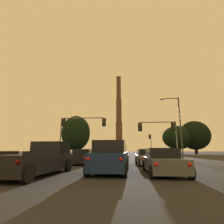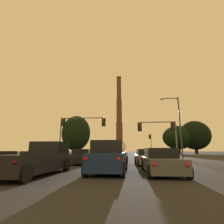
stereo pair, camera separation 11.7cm
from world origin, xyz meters
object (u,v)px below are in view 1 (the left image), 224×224
(sedan_right_lane_front, at_px, (147,157))
(sedan_left_lane_front, at_px, (83,157))
(pickup_truck_left_lane_second, at_px, (39,160))
(traffic_light_far_right, at_px, (151,141))
(suv_center_lane_second, at_px, (110,157))
(traffic_light_overhead_right, at_px, (163,130))
(suv_center_lane_front, at_px, (117,155))
(street_lamp, at_px, (177,121))
(smokestack, at_px, (119,121))
(sedan_right_lane_second, at_px, (163,162))
(traffic_light_overhead_left, at_px, (76,127))

(sedan_right_lane_front, xyz_separation_m, sedan_left_lane_front, (-6.20, 0.50, 0.00))
(pickup_truck_left_lane_second, relative_size, traffic_light_far_right, 0.95)
(suv_center_lane_second, relative_size, traffic_light_overhead_right, 0.91)
(sedan_left_lane_front, height_order, suv_center_lane_second, suv_center_lane_second)
(suv_center_lane_front, height_order, traffic_light_overhead_right, traffic_light_overhead_right)
(suv_center_lane_front, xyz_separation_m, pickup_truck_left_lane_second, (-3.85, -7.28, -0.09))
(suv_center_lane_front, bearing_deg, sedan_left_lane_front, 172.80)
(sedan_left_lane_front, relative_size, street_lamp, 0.52)
(suv_center_lane_second, bearing_deg, smokestack, 93.79)
(sedan_right_lane_second, height_order, sedan_right_lane_front, same)
(traffic_light_far_right, height_order, smokestack, smokestack)
(traffic_light_far_right, bearing_deg, suv_center_lane_front, -102.77)
(sedan_right_lane_second, relative_size, traffic_light_overhead_right, 0.87)
(pickup_truck_left_lane_second, height_order, suv_center_lane_second, suv_center_lane_second)
(suv_center_lane_second, distance_m, traffic_light_overhead_left, 15.99)
(sedan_right_lane_front, relative_size, sedan_left_lane_front, 1.01)
(sedan_left_lane_front, xyz_separation_m, street_lamp, (11.75, 8.55, 4.86))
(sedan_right_lane_front, relative_size, suv_center_lane_second, 0.96)
(suv_center_lane_second, xyz_separation_m, traffic_light_overhead_right, (6.06, 13.95, 3.18))
(sedan_left_lane_front, relative_size, traffic_light_overhead_right, 0.87)
(suv_center_lane_second, xyz_separation_m, traffic_light_far_right, (7.65, 39.50, 2.94))
(sedan_right_lane_front, xyz_separation_m, smokestack, (-7.21, 104.17, 20.75))
(suv_center_lane_front, xyz_separation_m, traffic_light_overhead_right, (6.03, 8.07, 3.18))
(sedan_left_lane_front, xyz_separation_m, traffic_light_far_right, (10.97, 33.06, 3.17))
(pickup_truck_left_lane_second, distance_m, traffic_light_far_right, 42.58)
(sedan_right_lane_second, height_order, traffic_light_overhead_right, traffic_light_overhead_right)
(suv_center_lane_second, bearing_deg, traffic_light_overhead_right, 68.07)
(sedan_right_lane_second, distance_m, smokestack, 112.62)
(sedan_right_lane_second, height_order, traffic_light_far_right, traffic_light_far_right)
(sedan_left_lane_front, bearing_deg, traffic_light_far_right, 72.14)
(sedan_right_lane_front, bearing_deg, traffic_light_overhead_left, 137.23)
(traffic_light_overhead_right, xyz_separation_m, street_lamp, (2.36, 1.04, 1.45))
(sedan_right_lane_second, bearing_deg, sedan_left_lane_front, 133.37)
(sedan_right_lane_front, height_order, traffic_light_overhead_right, traffic_light_overhead_right)
(sedan_left_lane_front, bearing_deg, street_lamp, 36.56)
(sedan_left_lane_front, relative_size, traffic_light_far_right, 0.81)
(sedan_right_lane_front, height_order, smokestack, smokestack)
(sedan_left_lane_front, bearing_deg, traffic_light_overhead_right, 39.19)
(pickup_truck_left_lane_second, height_order, traffic_light_overhead_right, traffic_light_overhead_right)
(suv_center_lane_second, relative_size, smokestack, 0.09)
(sedan_right_lane_front, distance_m, smokestack, 106.46)
(sedan_right_lane_second, bearing_deg, traffic_light_far_right, 83.60)
(sedan_left_lane_front, bearing_deg, sedan_right_lane_second, -46.32)
(pickup_truck_left_lane_second, height_order, traffic_light_overhead_left, traffic_light_overhead_left)
(pickup_truck_left_lane_second, distance_m, suv_center_lane_second, 4.07)
(suv_center_lane_front, distance_m, sedan_left_lane_front, 3.41)
(suv_center_lane_front, xyz_separation_m, sedan_left_lane_front, (-3.36, 0.56, -0.23))
(sedan_right_lane_front, relative_size, traffic_light_overhead_right, 0.88)
(traffic_light_overhead_right, height_order, smokestack, smokestack)
(traffic_light_overhead_left, height_order, smokestack, smokestack)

